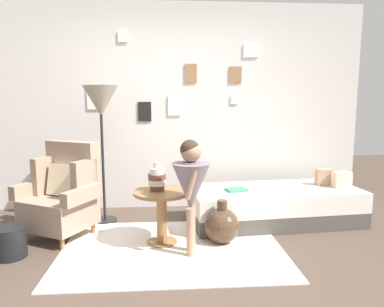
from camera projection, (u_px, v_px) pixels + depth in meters
The scene contains 14 objects.
ground_plane at pixel (182, 275), 2.89m from camera, with size 12.00×12.00×0.00m, color #4C3D33.
gallery_wall at pixel (175, 107), 4.62m from camera, with size 4.80×0.12×2.60m.
rug at pixel (173, 249), 3.40m from camera, with size 2.07×1.48×0.01m, color silver.
armchair at pixel (63, 194), 3.68m from camera, with size 0.90×0.82×0.97m.
daybed at pixel (275, 205), 4.12m from camera, with size 1.96×0.97×0.40m.
pillow_head at pixel (342, 180), 4.12m from camera, with size 0.20×0.12×0.18m, color beige.
pillow_mid at pixel (324, 177), 4.24m from camera, with size 0.18×0.12×0.19m, color tan.
side_table at pixel (162, 206), 3.48m from camera, with size 0.55×0.55×0.53m.
vase_striped at pixel (157, 179), 3.46m from camera, with size 0.17×0.17×0.28m.
floor_lamp at pixel (101, 106), 3.99m from camera, with size 0.38×0.38×1.56m.
person_child at pixel (191, 183), 3.19m from camera, with size 0.34×0.34×1.06m.
book_on_daybed at pixel (236, 190), 3.97m from camera, with size 0.22×0.16×0.03m, color #3B9164.
demijohn_near at pixel (222, 225), 3.52m from camera, with size 0.35×0.35×0.43m.
magazine_basket at pixel (10, 242), 3.20m from camera, with size 0.28×0.28×0.28m, color black.
Camera 1 is at (-0.11, -2.71, 1.40)m, focal length 33.56 mm.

